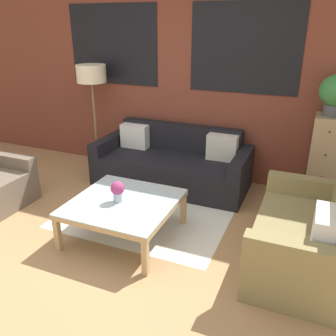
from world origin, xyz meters
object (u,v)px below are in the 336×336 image
Objects in this scene: potted_plant at (336,93)px; flower_vase at (118,190)px; couch_dark at (172,165)px; coffee_table at (124,206)px; floor_lamp at (92,78)px; drawer_cabinet at (324,160)px; settee_vintage at (306,237)px.

flower_vase is at bearing -138.66° from potted_plant.
couch_dark is 1.43m from coffee_table.
couch_dark is at bearing 89.97° from flower_vase.
couch_dark is 1.70m from floor_lamp.
potted_plant is 2.66m from flower_vase.
couch_dark reaches higher than coffee_table.
couch_dark is 2.20m from potted_plant.
floor_lamp is 3.30m from drawer_cabinet.
coffee_table is 2.67m from potted_plant.
settee_vintage is 3.00× the size of potted_plant.
drawer_cabinet reaches higher than settee_vintage.
couch_dark is at bearing 91.73° from coffee_table.
couch_dark is 2.02× the size of coffee_table.
settee_vintage is 1.28× the size of drawer_cabinet.
drawer_cabinet is (1.90, 0.21, 0.27)m from couch_dark.
floor_lamp reaches higher than flower_vase.
flower_vase is (-1.81, -0.23, 0.23)m from settee_vintage.
flower_vase is (-0.00, -1.46, 0.26)m from couch_dark.
coffee_table is at bearing -88.27° from couch_dark.
floor_lamp is 3.29× the size of potted_plant.
flower_vase is at bearing -138.66° from drawer_cabinet.
potted_plant reaches higher than floor_lamp.
floor_lamp is (-1.30, 0.12, 1.09)m from couch_dark.
settee_vintage is (1.81, -1.23, 0.03)m from couch_dark.
potted_plant is (0.09, 1.44, 1.06)m from settee_vintage.
settee_vintage is 1.46m from drawer_cabinet.
potted_plant reaches higher than settee_vintage.
potted_plant is at bearing 86.36° from settee_vintage.
floor_lamp is at bearing 130.93° from coffee_table.
coffee_table is at bearing -173.53° from settee_vintage.
potted_plant reaches higher than flower_vase.
drawer_cabinet reaches higher than coffee_table.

